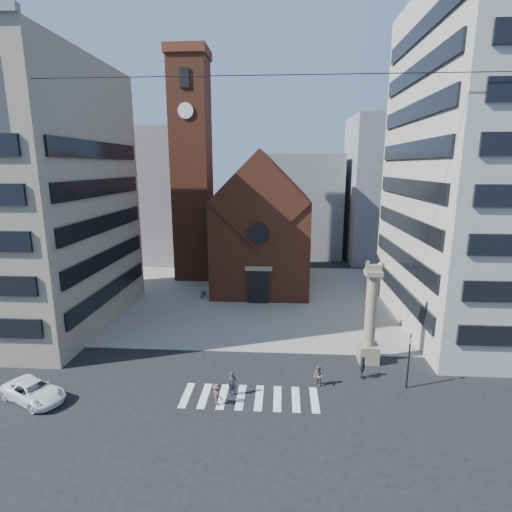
# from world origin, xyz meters

# --- Properties ---
(ground) EXTENTS (120.00, 120.00, 0.00)m
(ground) POSITION_xyz_m (0.00, 0.00, 0.00)
(ground) COLOR black
(ground) RESTS_ON ground
(piazza) EXTENTS (46.00, 30.00, 0.05)m
(piazza) POSITION_xyz_m (0.00, 19.00, 0.03)
(piazza) COLOR gray
(piazza) RESTS_ON ground
(zebra_crossing) EXTENTS (10.20, 3.20, 0.01)m
(zebra_crossing) POSITION_xyz_m (0.55, -3.00, 0.01)
(zebra_crossing) COLOR white
(zebra_crossing) RESTS_ON ground
(church) EXTENTS (12.00, 16.65, 18.00)m
(church) POSITION_xyz_m (0.00, 25.04, 7.98)
(church) COLOR brown
(church) RESTS_ON ground
(campanile) EXTENTS (5.50, 5.50, 31.20)m
(campanile) POSITION_xyz_m (-10.00, 28.00, 15.74)
(campanile) COLOR brown
(campanile) RESTS_ON ground
(building_left) EXTENTS (18.00, 20.00, 26.00)m
(building_left) POSITION_xyz_m (-24.00, 10.00, 13.00)
(building_left) COLOR gray
(building_left) RESTS_ON ground
(building_right) EXTENTS (18.00, 22.00, 32.00)m
(building_right) POSITION_xyz_m (24.00, 12.00, 16.00)
(building_right) COLOR #A6A096
(building_right) RESTS_ON ground
(bg_block_left) EXTENTS (16.00, 14.00, 22.00)m
(bg_block_left) POSITION_xyz_m (-20.00, 40.00, 11.00)
(bg_block_left) COLOR gray
(bg_block_left) RESTS_ON ground
(bg_block_mid) EXTENTS (14.00, 12.00, 18.00)m
(bg_block_mid) POSITION_xyz_m (6.00, 45.00, 9.00)
(bg_block_mid) COLOR gray
(bg_block_mid) RESTS_ON ground
(bg_block_right) EXTENTS (16.00, 14.00, 24.00)m
(bg_block_right) POSITION_xyz_m (22.00, 42.00, 12.00)
(bg_block_right) COLOR gray
(bg_block_right) RESTS_ON ground
(lion_column) EXTENTS (1.63, 1.60, 8.68)m
(lion_column) POSITION_xyz_m (10.01, 3.00, 3.46)
(lion_column) COLOR gray
(lion_column) RESTS_ON ground
(traffic_light) EXTENTS (0.13, 0.16, 4.30)m
(traffic_light) POSITION_xyz_m (12.00, -1.00, 2.29)
(traffic_light) COLOR black
(traffic_light) RESTS_ON ground
(white_car) EXTENTS (5.44, 4.15, 1.37)m
(white_car) POSITION_xyz_m (-14.50, -4.31, 0.69)
(white_car) COLOR white
(white_car) RESTS_ON ground
(pedestrian_0) EXTENTS (0.76, 0.66, 1.77)m
(pedestrian_0) POSITION_xyz_m (-0.72, -2.77, 0.88)
(pedestrian_0) COLOR #342E40
(pedestrian_0) RESTS_ON ground
(pedestrian_1) EXTENTS (0.95, 0.98, 1.59)m
(pedestrian_1) POSITION_xyz_m (5.49, -1.14, 0.79)
(pedestrian_1) COLOR #655951
(pedestrian_1) RESTS_ON ground
(pedestrian_2) EXTENTS (0.71, 1.12, 1.77)m
(pedestrian_2) POSITION_xyz_m (9.00, 0.22, 0.88)
(pedestrian_2) COLOR #24232A
(pedestrian_2) RESTS_ON ground
(pedestrian_3) EXTENTS (1.12, 1.10, 1.54)m
(pedestrian_3) POSITION_xyz_m (-1.62, -3.98, 0.77)
(pedestrian_3) COLOR brown
(pedestrian_3) RESTS_ON ground
(scooter_0) EXTENTS (0.89, 1.97, 1.00)m
(scooter_0) POSITION_xyz_m (-6.97, 18.42, 0.55)
(scooter_0) COLOR black
(scooter_0) RESTS_ON piazza
(scooter_1) EXTENTS (0.74, 1.89, 1.11)m
(scooter_1) POSITION_xyz_m (-5.32, 18.42, 0.60)
(scooter_1) COLOR black
(scooter_1) RESTS_ON piazza
(scooter_2) EXTENTS (0.89, 1.97, 1.00)m
(scooter_2) POSITION_xyz_m (-3.67, 18.42, 0.55)
(scooter_2) COLOR black
(scooter_2) RESTS_ON piazza
(scooter_3) EXTENTS (0.74, 1.89, 1.11)m
(scooter_3) POSITION_xyz_m (-2.03, 18.42, 0.60)
(scooter_3) COLOR black
(scooter_3) RESTS_ON piazza
(scooter_4) EXTENTS (0.89, 1.97, 1.00)m
(scooter_4) POSITION_xyz_m (-0.38, 18.42, 0.55)
(scooter_4) COLOR black
(scooter_4) RESTS_ON piazza
(scooter_5) EXTENTS (0.74, 1.89, 1.11)m
(scooter_5) POSITION_xyz_m (1.27, 18.42, 0.60)
(scooter_5) COLOR black
(scooter_5) RESTS_ON piazza
(scooter_6) EXTENTS (0.89, 1.97, 1.00)m
(scooter_6) POSITION_xyz_m (2.92, 18.42, 0.55)
(scooter_6) COLOR black
(scooter_6) RESTS_ON piazza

